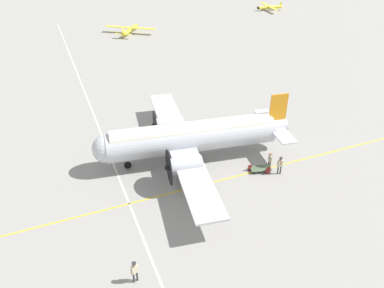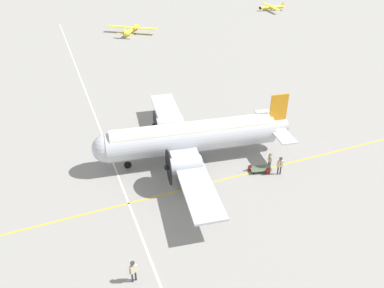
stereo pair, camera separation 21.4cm
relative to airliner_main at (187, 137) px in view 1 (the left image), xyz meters
name	(u,v)px [view 1 (the left image)]	position (x,y,z in m)	size (l,w,h in m)	color
ground_plane	(192,159)	(0.46, -0.07, -2.64)	(300.00, 300.00, 0.00)	gray
apron_line_eastwest	(209,183)	(0.46, -4.27, -2.64)	(120.00, 0.16, 0.01)	gold
apron_line_northsouth	(118,176)	(-7.02, -0.07, -2.64)	(0.16, 120.00, 0.01)	silver
airliner_main	(187,137)	(0.00, 0.00, 0.00)	(19.18, 22.70, 6.17)	silver
crew_foreground	(135,270)	(-8.52, -12.11, -1.53)	(0.59, 0.36, 1.78)	#2D2D33
passenger_boarding	(270,159)	(6.74, -4.34, -1.52)	(0.29, 0.63, 1.83)	#473D2D
ramp_agent	(280,164)	(7.16, -5.41, -1.49)	(0.61, 0.37, 1.84)	#2D2D33
suitcase_near_door	(268,171)	(6.23, -4.95, -2.33)	(0.43, 0.16, 0.66)	maroon
suitcase_upright_spare	(250,168)	(4.88, -3.89, -2.35)	(0.34, 0.14, 0.62)	maroon
baggage_cart	(261,169)	(5.77, -4.36, -2.37)	(2.09, 1.44, 0.56)	#4C6047
light_aircraft_distant	(130,29)	(6.06, 46.79, -1.81)	(9.22, 7.83, 2.02)	yellow
light_aircraft_taxiing	(269,7)	(43.51, 54.31, -1.87)	(6.80, 9.11, 1.79)	yellow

